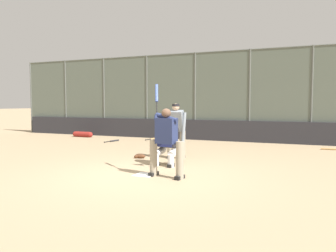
{
  "coord_description": "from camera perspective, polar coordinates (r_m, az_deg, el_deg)",
  "views": [
    {
      "loc": [
        -3.27,
        6.53,
        1.61
      ],
      "look_at": [
        -0.16,
        -1.0,
        1.05
      ],
      "focal_mm": 35.0,
      "sensor_mm": 36.0,
      "label": 1
    }
  ],
  "objects": [
    {
      "name": "fielding_glove_on_dirt",
      "position": [
        9.74,
        -4.94,
        -5.25
      ],
      "size": [
        0.33,
        0.25,
        0.12
      ],
      "color": "#56331E",
      "rests_on": "ground_plane"
    },
    {
      "name": "padding_wall",
      "position": [
        14.3,
        9.12,
        -0.78
      ],
      "size": [
        21.03,
        0.18,
        0.89
      ],
      "primitive_type": "cube",
      "color": "#28282D",
      "rests_on": "ground_plane"
    },
    {
      "name": "spare_bat_near_backstop",
      "position": [
        14.05,
        -9.48,
        -2.56
      ],
      "size": [
        0.22,
        0.87,
        0.07
      ],
      "rotation": [
        0.0,
        0.0,
        4.52
      ],
      "color": "black",
      "rests_on": "ground_plane"
    },
    {
      "name": "backstop_fence",
      "position": [
        14.35,
        9.28,
        5.53
      ],
      "size": [
        21.54,
        0.08,
        3.87
      ],
      "color": "#515651",
      "rests_on": "ground_plane"
    },
    {
      "name": "spare_bat_by_padding",
      "position": [
        12.72,
        26.48,
        -3.6
      ],
      "size": [
        0.87,
        0.13,
        0.07
      ],
      "rotation": [
        0.0,
        0.0,
        0.09
      ],
      "color": "black",
      "rests_on": "ground_plane"
    },
    {
      "name": "equipment_bag_dugout_side",
      "position": [
        16.26,
        -14.65,
        -1.41
      ],
      "size": [
        1.11,
        0.26,
        0.26
      ],
      "color": "maroon",
      "rests_on": "ground_plane"
    },
    {
      "name": "ground_plane",
      "position": [
        7.48,
        -4.13,
        -8.51
      ],
      "size": [
        160.0,
        160.0,
        0.0
      ],
      "primitive_type": "plane",
      "color": "tan"
    },
    {
      "name": "umpire_home",
      "position": [
        9.51,
        1.38,
        -0.58
      ],
      "size": [
        0.65,
        0.42,
        1.61
      ],
      "rotation": [
        0.0,
        0.0,
        0.07
      ],
      "color": "gray",
      "rests_on": "ground_plane"
    },
    {
      "name": "bleachers_beyond",
      "position": [
        17.8,
        3.63,
        0.64
      ],
      "size": [
        15.02,
        3.05,
        1.8
      ],
      "color": "slate",
      "rests_on": "ground_plane"
    },
    {
      "name": "spare_bat_third_base_side",
      "position": [
        14.68,
        -2.64,
        -2.23
      ],
      "size": [
        0.21,
        0.88,
        0.07
      ],
      "rotation": [
        0.0,
        0.0,
        4.53
      ],
      "color": "black",
      "rests_on": "ground_plane"
    },
    {
      "name": "home_plate_marker",
      "position": [
        7.48,
        -4.13,
        -8.46
      ],
      "size": [
        0.43,
        0.43,
        0.01
      ],
      "primitive_type": "cube",
      "color": "white",
      "rests_on": "ground_plane"
    },
    {
      "name": "batter_at_plate",
      "position": [
        7.11,
        -0.35,
        -2.46
      ],
      "size": [
        0.9,
        0.72,
        2.06
      ],
      "rotation": [
        0.0,
        0.0,
        -0.16
      ],
      "color": "gray",
      "rests_on": "ground_plane"
    },
    {
      "name": "catcher_behind_plate",
      "position": [
        8.51,
        -0.27,
        -2.54
      ],
      "size": [
        0.67,
        0.79,
        1.25
      ],
      "rotation": [
        0.0,
        0.0,
        -0.07
      ],
      "color": "silver",
      "rests_on": "ground_plane"
    }
  ]
}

